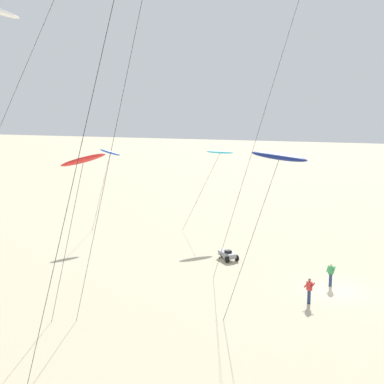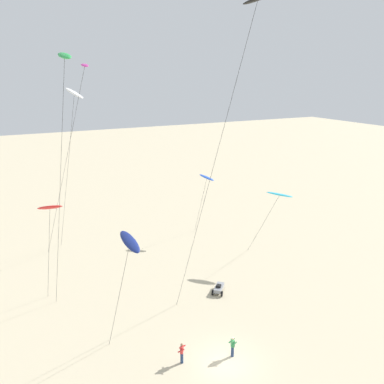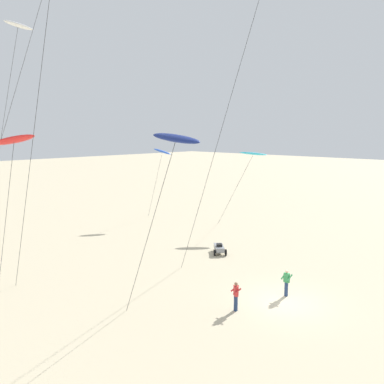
{
  "view_description": "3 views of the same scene",
  "coord_description": "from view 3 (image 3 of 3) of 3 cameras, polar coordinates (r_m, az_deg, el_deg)",
  "views": [
    {
      "loc": [
        -35.42,
        -1.55,
        12.73
      ],
      "look_at": [
        1.44,
        10.65,
        5.96
      ],
      "focal_mm": 49.52,
      "sensor_mm": 36.0,
      "label": 1
    },
    {
      "loc": [
        -13.09,
        -20.44,
        20.32
      ],
      "look_at": [
        1.86,
        9.19,
        10.38
      ],
      "focal_mm": 36.87,
      "sensor_mm": 36.0,
      "label": 2
    },
    {
      "loc": [
        -19.26,
        -10.62,
        9.89
      ],
      "look_at": [
        0.82,
        8.26,
        5.59
      ],
      "focal_mm": 35.75,
      "sensor_mm": 36.0,
      "label": 3
    }
  ],
  "objects": [
    {
      "name": "ground_plane",
      "position": [
        24.12,
        13.6,
        -15.6
      ],
      "size": [
        260.0,
        260.0,
        0.0
      ],
      "primitive_type": "plane",
      "color": "beige"
    },
    {
      "name": "kite_red",
      "position": [
        25.83,
        -25.04,
        6.97
      ],
      "size": [
        2.39,
        3.18,
        9.99
      ],
      "color": "red",
      "rests_on": "ground"
    },
    {
      "name": "kite_blue",
      "position": [
        44.1,
        -4.46,
        5.97
      ],
      "size": [
        1.83,
        2.8,
        8.18
      ],
      "color": "blue",
      "rests_on": "ground"
    },
    {
      "name": "kite_cyan",
      "position": [
        40.2,
        9.09,
        5.62
      ],
      "size": [
        2.67,
        4.72,
        8.03
      ],
      "color": "#33BFE0",
      "rests_on": "ground"
    },
    {
      "name": "kite_white",
      "position": [
        36.51,
        -24.57,
        21.51
      ],
      "size": [
        3.14,
        6.72,
        19.18
      ],
      "color": "white",
      "rests_on": "ground"
    },
    {
      "name": "kite_flyer_middle",
      "position": [
        24.55,
        13.91,
        -12.9
      ],
      "size": [
        0.59,
        0.61,
        1.67
      ],
      "color": "navy",
      "rests_on": "ground"
    },
    {
      "name": "kite_navy",
      "position": [
        19.13,
        -2.48,
        7.9
      ],
      "size": [
        1.69,
        4.42,
        10.03
      ],
      "color": "navy",
      "rests_on": "ground"
    },
    {
      "name": "kite_flyer_nearest",
      "position": [
        22.21,
        6.56,
        -15.09
      ],
      "size": [
        0.72,
        0.72,
        1.67
      ],
      "color": "navy",
      "rests_on": "ground"
    },
    {
      "name": "beach_buggy",
      "position": [
        32.03,
        4.07,
        -8.34
      ],
      "size": [
        1.89,
        1.93,
        0.82
      ],
      "color": "gray",
      "rests_on": "ground"
    }
  ]
}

